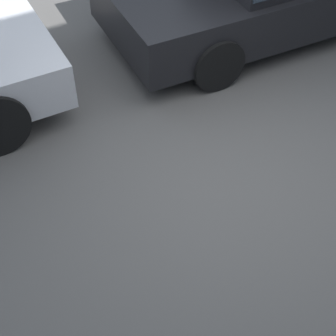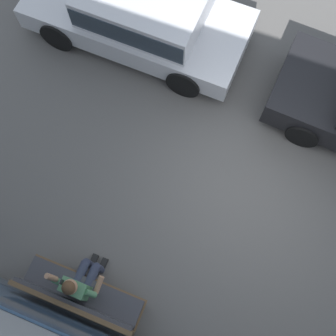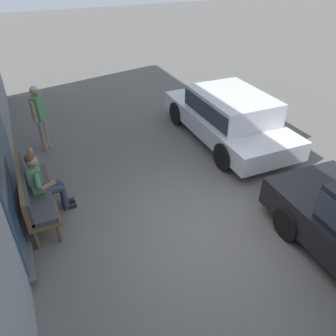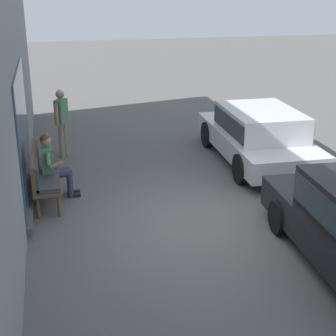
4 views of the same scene
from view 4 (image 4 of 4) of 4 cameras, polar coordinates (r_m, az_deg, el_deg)
The scene contains 5 objects.
ground_plane at distance 9.62m, azimuth 4.10°, elevation -6.27°, with size 60.00×60.00×0.00m, color #565451.
bench at distance 10.74m, azimuth -13.80°, elevation -0.40°, with size 1.94×0.55×1.03m.
person_on_phone at distance 10.76m, azimuth -12.66°, elevation 0.44°, with size 0.73×0.74×1.37m.
parked_car_mid at distance 12.74m, azimuth 10.02°, elevation 3.87°, with size 4.39×2.03×1.35m.
pedestrian_standing at distance 13.17m, azimuth -11.72°, elevation 5.52°, with size 0.49×0.36×1.73m.
Camera 4 is at (-8.20, 2.60, 4.31)m, focal length 55.00 mm.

